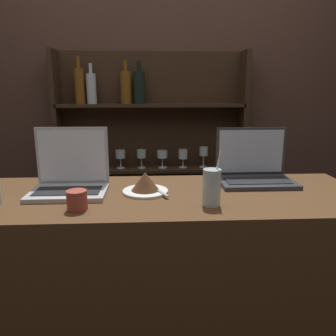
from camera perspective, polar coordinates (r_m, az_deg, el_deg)
The scene contains 8 objects.
bar_counter at distance 1.58m, azimuth -0.53°, elevation -23.79°, with size 1.63×0.57×1.09m.
back_wall at distance 2.34m, azimuth -1.79°, elevation 9.77°, with size 7.00×0.06×2.70m.
back_shelf at distance 2.32m, azimuth -3.14°, elevation -0.72°, with size 1.27×0.18×1.75m.
laptop_near at distance 1.39m, azimuth -16.66°, elevation -1.56°, with size 0.30×0.21×0.26m.
laptop_far at distance 1.53m, azimuth 14.77°, elevation -0.33°, with size 0.33×0.22×0.24m.
cake_plate at distance 1.33m, azimuth -3.97°, elevation -2.77°, with size 0.18×0.19×0.09m.
water_glass at distance 1.18m, azimuth 7.62°, elevation -3.34°, with size 0.07×0.07×0.20m.
coffee_cup at distance 1.18m, azimuth -15.57°, elevation -5.43°, with size 0.07×0.07×0.07m.
Camera 1 is at (-0.05, -0.97, 1.50)m, focal length 35.00 mm.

